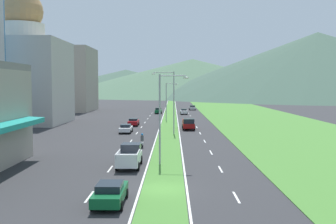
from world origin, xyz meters
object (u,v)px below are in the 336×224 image
(car_2, at_px, (134,122))
(motorcycle_rider, at_px, (142,142))
(street_lamp_far, at_px, (168,99))
(street_lamp_near, at_px, (163,113))
(car_3, at_px, (158,111))
(car_4, at_px, (192,108))
(pickup_truck_1, at_px, (188,124))
(car_5, at_px, (126,128))
(pickup_truck_0, at_px, (130,156))
(car_0, at_px, (110,193))
(car_1, at_px, (184,111))
(street_lamp_mid, at_px, (171,98))

(car_2, distance_m, motorcycle_rider, 26.47)
(street_lamp_far, bearing_deg, street_lamp_near, -89.76)
(car_3, distance_m, car_4, 18.69)
(pickup_truck_1, bearing_deg, street_lamp_far, -166.89)
(street_lamp_near, distance_m, motorcycle_rider, 11.65)
(car_5, bearing_deg, pickup_truck_0, -172.37)
(pickup_truck_0, bearing_deg, pickup_truck_1, -12.41)
(street_lamp_near, distance_m, car_2, 37.47)
(car_4, height_order, pickup_truck_0, pickup_truck_0)
(car_0, bearing_deg, car_1, -5.07)
(pickup_truck_0, relative_size, pickup_truck_1, 1.00)
(street_lamp_far, height_order, motorcycle_rider, street_lamp_far)
(car_4, bearing_deg, pickup_truck_1, -3.56)
(street_lamp_near, xyz_separation_m, car_3, (-3.03, 68.69, -4.27))
(car_2, relative_size, car_5, 1.04)
(car_0, relative_size, pickup_truck_0, 0.84)
(street_lamp_far, distance_m, pickup_truck_0, 47.98)
(car_5, height_order, pickup_truck_1, pickup_truck_1)
(street_lamp_mid, height_order, car_3, street_lamp_mid)
(street_lamp_mid, relative_size, car_2, 2.08)
(street_lamp_far, relative_size, pickup_truck_0, 1.52)
(car_1, relative_size, car_4, 1.01)
(car_0, distance_m, motorcycle_rider, 23.10)
(street_lamp_near, bearing_deg, street_lamp_mid, 88.28)
(street_lamp_far, distance_m, motorcycle_rider, 36.90)
(street_lamp_near, xyz_separation_m, pickup_truck_1, (3.67, 30.39, -4.10))
(street_lamp_near, xyz_separation_m, street_lamp_far, (-0.20, 47.01, -0.33))
(car_1, relative_size, car_5, 0.90)
(car_0, distance_m, car_2, 49.43)
(motorcycle_rider, bearing_deg, car_4, -7.61)
(car_1, height_order, car_4, car_1)
(car_0, relative_size, car_5, 1.00)
(street_lamp_far, bearing_deg, car_5, -106.89)
(street_lamp_near, bearing_deg, car_1, 86.66)
(street_lamp_far, bearing_deg, car_1, 78.05)
(car_5, bearing_deg, car_4, -13.14)
(street_lamp_near, xyz_separation_m, car_5, (-6.70, 25.61, -4.35))
(car_0, relative_size, pickup_truck_1, 0.84)
(car_5, bearing_deg, pickup_truck_1, -65.25)
(street_lamp_mid, height_order, car_4, street_lamp_mid)
(car_0, distance_m, car_1, 79.16)
(car_2, relative_size, pickup_truck_0, 0.88)
(street_lamp_near, height_order, car_4, street_lamp_near)
(street_lamp_near, bearing_deg, car_0, -103.92)
(motorcycle_rider, bearing_deg, street_lamp_near, -164.67)
(street_lamp_mid, bearing_deg, street_lamp_far, 92.21)
(pickup_truck_1, bearing_deg, motorcycle_rider, -18.11)
(car_2, relative_size, pickup_truck_1, 0.88)
(pickup_truck_1, relative_size, motorcycle_rider, 2.70)
(car_4, bearing_deg, street_lamp_near, -4.76)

